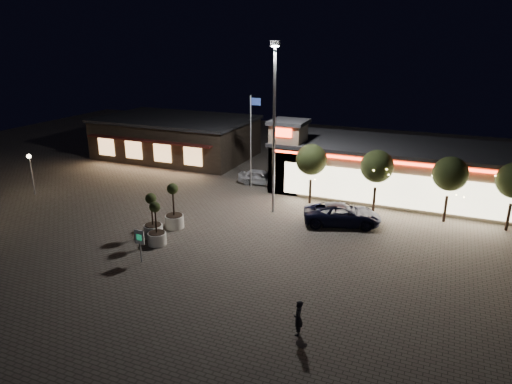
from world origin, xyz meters
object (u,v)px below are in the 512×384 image
at_px(white_sedan, 260,177).
at_px(pedestrian, 298,318).
at_px(valet_sign, 140,240).
at_px(planter_mid, 157,231).
at_px(pickup_truck, 342,214).
at_px(planter_left, 153,224).

xyz_separation_m(white_sedan, pedestrian, (9.95, -19.65, 0.16)).
height_order(white_sedan, valet_sign, valet_sign).
relative_size(planter_mid, valet_sign, 1.44).
distance_m(pickup_truck, valet_sign, 14.06).
xyz_separation_m(pickup_truck, planter_mid, (-10.11, -7.87, 0.14)).
bearing_deg(planter_left, white_sedan, 81.00).
relative_size(white_sedan, planter_left, 1.28).
bearing_deg(planter_mid, white_sedan, 85.16).
xyz_separation_m(pickup_truck, planter_left, (-11.02, -6.98, 0.19)).
bearing_deg(planter_mid, valet_sign, -78.00).
bearing_deg(planter_left, planter_mid, -44.45).
relative_size(white_sedan, pedestrian, 2.35).
distance_m(pickup_truck, planter_mid, 12.82).
relative_size(pedestrian, planter_mid, 0.57).
bearing_deg(valet_sign, planter_left, 113.40).
bearing_deg(pedestrian, valet_sign, -116.29).
height_order(white_sedan, planter_left, planter_left).
xyz_separation_m(white_sedan, valet_sign, (-0.70, -16.62, 0.74)).
xyz_separation_m(white_sedan, planter_left, (-2.11, -13.35, 0.28)).
bearing_deg(planter_mid, planter_left, 135.55).
xyz_separation_m(pedestrian, planter_mid, (-11.15, 5.41, 0.06)).
height_order(pedestrian, planter_left, planter_left).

